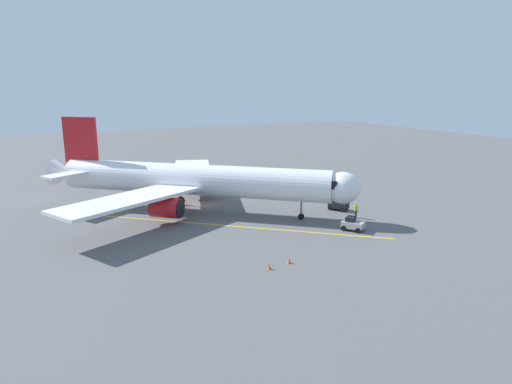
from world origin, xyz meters
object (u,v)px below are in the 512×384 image
object	(u,v)px
tug_portside	(353,224)
safety_cone_nose_left	(288,186)
ground_crew_marshaller	(356,211)
tug_near_nose	(338,204)
safety_cone_nose_right	(269,266)
safety_cone_wing_port	(289,260)
airplane	(191,180)

from	to	relation	value
tug_portside	safety_cone_nose_left	xyz separation A→B (m)	(-4.48, -21.00, -0.43)
ground_crew_marshaller	tug_near_nose	bearing A→B (deg)	-94.60
tug_near_nose	safety_cone_nose_right	world-z (taller)	tug_near_nose
tug_near_nose	safety_cone_nose_right	bearing A→B (deg)	36.71
tug_near_nose	tug_portside	size ratio (longest dim) A/B	1.00
tug_near_nose	ground_crew_marshaller	bearing A→B (deg)	85.40
tug_near_nose	safety_cone_wing_port	bearing A→B (deg)	39.77
airplane	safety_cone_nose_right	size ratio (longest dim) A/B	61.05
safety_cone_nose_left	safety_cone_nose_right	size ratio (longest dim) A/B	1.00
safety_cone_wing_port	airplane	bearing A→B (deg)	-83.73
tug_near_nose	tug_portside	world-z (taller)	same
airplane	ground_crew_marshaller	xyz separation A→B (m)	(-16.49, 11.53, -3.12)
airplane	safety_cone_nose_left	xyz separation A→B (m)	(-17.63, -5.92, -3.73)
safety_cone_nose_left	safety_cone_wing_port	distance (m)	30.07
tug_portside	safety_cone_nose_left	world-z (taller)	tug_portside
tug_near_nose	safety_cone_wing_port	xyz separation A→B (m)	(14.61, 12.16, -0.43)
airplane	ground_crew_marshaller	size ratio (longest dim) A/B	19.64
tug_near_nose	tug_portside	xyz separation A→B (m)	(3.64, 7.37, 0.00)
airplane	safety_cone_nose_right	world-z (taller)	airplane
airplane	ground_crew_marshaller	bearing A→B (deg)	145.03
ground_crew_marshaller	safety_cone_nose_right	distance (m)	18.68
airplane	safety_cone_nose_right	bearing A→B (deg)	89.94
safety_cone_nose_left	safety_cone_wing_port	world-z (taller)	same
tug_portside	safety_cone_nose_left	distance (m)	21.48
ground_crew_marshaller	tug_near_nose	size ratio (longest dim) A/B	0.62
ground_crew_marshaller	tug_portside	size ratio (longest dim) A/B	0.62
safety_cone_nose_left	ground_crew_marshaller	bearing A→B (deg)	86.25
airplane	tug_portside	bearing A→B (deg)	131.11
ground_crew_marshaller	safety_cone_nose_left	size ratio (longest dim) A/B	3.11
safety_cone_nose_right	tug_near_nose	bearing A→B (deg)	-143.29
airplane	safety_cone_nose_right	distance (m)	20.59
ground_crew_marshaller	safety_cone_wing_port	xyz separation A→B (m)	(14.31, 8.34, -0.61)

